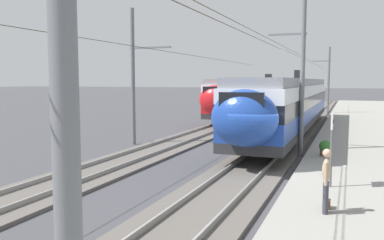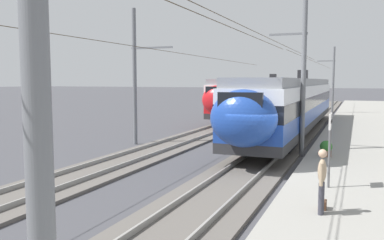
{
  "view_description": "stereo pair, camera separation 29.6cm",
  "coord_description": "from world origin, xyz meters",
  "px_view_note": "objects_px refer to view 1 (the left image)",
  "views": [
    {
      "loc": [
        -15.39,
        -2.99,
        3.72
      ],
      "look_at": [
        1.34,
        3.58,
        1.97
      ],
      "focal_mm": 37.73,
      "sensor_mm": 36.0,
      "label": 1
    },
    {
      "loc": [
        -15.28,
        -3.26,
        3.72
      ],
      "look_at": [
        1.34,
        3.58,
        1.97
      ],
      "focal_mm": 37.73,
      "sensor_mm": 36.0,
      "label": 2
    }
  ],
  "objects_px": {
    "passenger_walking": "(326,177)",
    "handbag_beside_passenger": "(327,204)",
    "train_near_platform": "(291,103)",
    "catenary_mast_east": "(327,80)",
    "train_far_track": "(259,94)",
    "catenary_mast_west": "(53,40)",
    "potted_plant_platform_edge": "(325,148)",
    "catenary_mast_far_side": "(135,75)",
    "catenary_mast_mid": "(301,68)",
    "platform_sign": "(332,133)"
  },
  "relations": [
    {
      "from": "catenary_mast_east",
      "to": "passenger_walking",
      "type": "relative_size",
      "value": 24.66
    },
    {
      "from": "passenger_walking",
      "to": "catenary_mast_east",
      "type": "bearing_deg",
      "value": 3.01
    },
    {
      "from": "catenary_mast_west",
      "to": "potted_plant_platform_edge",
      "type": "height_order",
      "value": "catenary_mast_west"
    },
    {
      "from": "catenary_mast_west",
      "to": "catenary_mast_east",
      "type": "distance_m",
      "value": 42.88
    },
    {
      "from": "passenger_walking",
      "to": "platform_sign",
      "type": "bearing_deg",
      "value": 0.06
    },
    {
      "from": "catenary_mast_west",
      "to": "catenary_mast_far_side",
      "type": "distance_m",
      "value": 20.06
    },
    {
      "from": "train_near_platform",
      "to": "train_far_track",
      "type": "xyz_separation_m",
      "value": [
        16.44,
        5.69,
        0.01
      ]
    },
    {
      "from": "train_far_track",
      "to": "potted_plant_platform_edge",
      "type": "height_order",
      "value": "train_far_track"
    },
    {
      "from": "train_far_track",
      "to": "passenger_walking",
      "type": "bearing_deg",
      "value": -165.17
    },
    {
      "from": "catenary_mast_mid",
      "to": "catenary_mast_east",
      "type": "distance_m",
      "value": 25.15
    },
    {
      "from": "train_near_platform",
      "to": "catenary_mast_mid",
      "type": "bearing_deg",
      "value": -169.28
    },
    {
      "from": "train_far_track",
      "to": "catenary_mast_west",
      "type": "distance_m",
      "value": 42.53
    },
    {
      "from": "catenary_mast_east",
      "to": "passenger_walking",
      "type": "xyz_separation_m",
      "value": [
        -34.88,
        -1.83,
        -2.6
      ]
    },
    {
      "from": "catenary_mast_mid",
      "to": "potted_plant_platform_edge",
      "type": "relative_size",
      "value": 57.48
    },
    {
      "from": "train_near_platform",
      "to": "potted_plant_platform_edge",
      "type": "xyz_separation_m",
      "value": [
        -9.06,
        -2.8,
        -1.54
      ]
    },
    {
      "from": "catenary_mast_mid",
      "to": "catenary_mast_far_side",
      "type": "height_order",
      "value": "catenary_mast_mid"
    },
    {
      "from": "catenary_mast_east",
      "to": "potted_plant_platform_edge",
      "type": "xyz_separation_m",
      "value": [
        -26.5,
        -1.36,
        -3.16
      ]
    },
    {
      "from": "train_far_track",
      "to": "platform_sign",
      "type": "bearing_deg",
      "value": -163.91
    },
    {
      "from": "catenary_mast_east",
      "to": "catenary_mast_far_side",
      "type": "bearing_deg",
      "value": 159.77
    },
    {
      "from": "catenary_mast_west",
      "to": "passenger_walking",
      "type": "height_order",
      "value": "catenary_mast_west"
    },
    {
      "from": "train_far_track",
      "to": "catenary_mast_east",
      "type": "distance_m",
      "value": 7.38
    },
    {
      "from": "platform_sign",
      "to": "potted_plant_platform_edge",
      "type": "xyz_separation_m",
      "value": [
        5.58,
        0.47,
        -1.36
      ]
    },
    {
      "from": "catenary_mast_far_side",
      "to": "passenger_walking",
      "type": "bearing_deg",
      "value": -131.53
    },
    {
      "from": "catenary_mast_west",
      "to": "passenger_walking",
      "type": "bearing_deg",
      "value": -12.88
    },
    {
      "from": "catenary_mast_west",
      "to": "train_far_track",
      "type": "bearing_deg",
      "value": 9.68
    },
    {
      "from": "handbag_beside_passenger",
      "to": "platform_sign",
      "type": "bearing_deg",
      "value": 0.46
    },
    {
      "from": "catenary_mast_east",
      "to": "potted_plant_platform_edge",
      "type": "distance_m",
      "value": 26.72
    },
    {
      "from": "platform_sign",
      "to": "train_near_platform",
      "type": "bearing_deg",
      "value": 12.61
    },
    {
      "from": "train_far_track",
      "to": "catenary_mast_east",
      "type": "height_order",
      "value": "catenary_mast_east"
    },
    {
      "from": "passenger_walking",
      "to": "handbag_beside_passenger",
      "type": "relative_size",
      "value": 4.63
    },
    {
      "from": "train_far_track",
      "to": "catenary_mast_west",
      "type": "xyz_separation_m",
      "value": [
        -41.89,
        -7.15,
        1.82
      ]
    },
    {
      "from": "train_far_track",
      "to": "passenger_walking",
      "type": "relative_size",
      "value": 19.35
    },
    {
      "from": "catenary_mast_west",
      "to": "platform_sign",
      "type": "relative_size",
      "value": 17.43
    },
    {
      "from": "train_near_platform",
      "to": "handbag_beside_passenger",
      "type": "relative_size",
      "value": 75.63
    },
    {
      "from": "train_near_platform",
      "to": "platform_sign",
      "type": "xyz_separation_m",
      "value": [
        -14.65,
        -3.28,
        -0.18
      ]
    },
    {
      "from": "catenary_mast_east",
      "to": "catenary_mast_far_side",
      "type": "xyz_separation_m",
      "value": [
        -25.07,
        9.24,
        0.24
      ]
    },
    {
      "from": "handbag_beside_passenger",
      "to": "train_near_platform",
      "type": "bearing_deg",
      "value": 10.95
    },
    {
      "from": "catenary_mast_east",
      "to": "passenger_walking",
      "type": "distance_m",
      "value": 35.03
    },
    {
      "from": "passenger_walking",
      "to": "handbag_beside_passenger",
      "type": "distance_m",
      "value": 0.92
    },
    {
      "from": "train_far_track",
      "to": "platform_sign",
      "type": "xyz_separation_m",
      "value": [
        -31.09,
        -8.97,
        -0.19
      ]
    },
    {
      "from": "catenary_mast_east",
      "to": "platform_sign",
      "type": "height_order",
      "value": "catenary_mast_east"
    },
    {
      "from": "train_far_track",
      "to": "catenary_mast_far_side",
      "type": "xyz_separation_m",
      "value": [
        -24.09,
        2.1,
        1.84
      ]
    },
    {
      "from": "train_far_track",
      "to": "handbag_beside_passenger",
      "type": "height_order",
      "value": "train_far_track"
    },
    {
      "from": "platform_sign",
      "to": "handbag_beside_passenger",
      "type": "bearing_deg",
      "value": -179.54
    },
    {
      "from": "catenary_mast_west",
      "to": "catenary_mast_east",
      "type": "bearing_deg",
      "value": 0.01
    },
    {
      "from": "platform_sign",
      "to": "passenger_walking",
      "type": "xyz_separation_m",
      "value": [
        -2.8,
        -0.0,
        -0.8
      ]
    },
    {
      "from": "catenary_mast_mid",
      "to": "handbag_beside_passenger",
      "type": "xyz_separation_m",
      "value": [
        -9.32,
        -1.84,
        -3.93
      ]
    },
    {
      "from": "catenary_mast_far_side",
      "to": "handbag_beside_passenger",
      "type": "distance_m",
      "value": 14.98
    },
    {
      "from": "catenary_mast_east",
      "to": "handbag_beside_passenger",
      "type": "height_order",
      "value": "catenary_mast_east"
    },
    {
      "from": "catenary_mast_mid",
      "to": "passenger_walking",
      "type": "bearing_deg",
      "value": -169.42
    }
  ]
}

